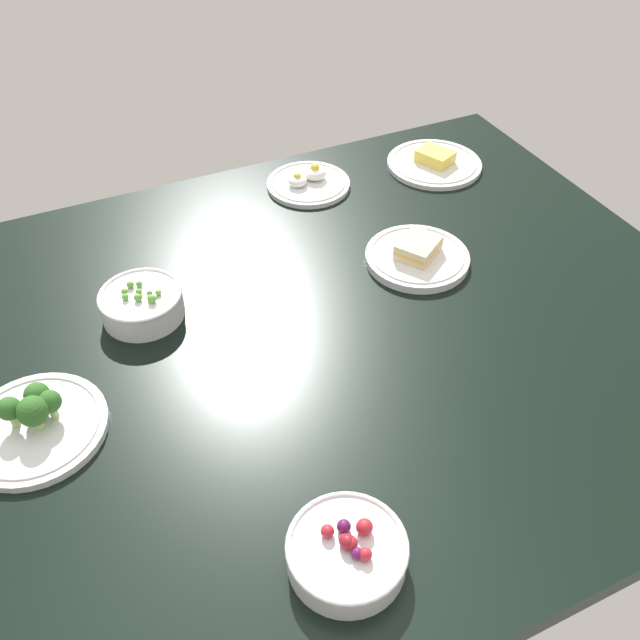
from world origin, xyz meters
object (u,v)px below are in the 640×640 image
plate_eggs (308,182)px  plate_broccoli (34,423)px  plate_sandwich (417,255)px  plate_cheese (434,162)px  bowl_peas (142,303)px  bowl_berries (347,552)px

plate_eggs → plate_broccoli: bearing=35.0°
plate_sandwich → plate_eggs: size_ratio=1.09×
plate_sandwich → plate_cheese: size_ratio=0.92×
plate_broccoli → plate_eggs: size_ratio=1.17×
plate_eggs → plate_cheese: size_ratio=0.85×
plate_eggs → bowl_peas: (43.69, 26.81, 1.71)cm
bowl_berries → plate_sandwich: 63.66cm
plate_cheese → plate_eggs: bearing=-8.1°
plate_broccoli → bowl_peas: size_ratio=1.48×
plate_broccoli → plate_eggs: plate_broccoli is taller
plate_broccoli → bowl_peas: (-20.83, -18.44, 1.02)cm
plate_sandwich → plate_eggs: (8.00, -33.55, -0.30)cm
plate_eggs → plate_cheese: 30.29cm
plate_sandwich → plate_cheese: (-21.98, -29.27, -0.38)cm
bowl_berries → plate_sandwich: size_ratio=0.77×
plate_broccoli → bowl_peas: bearing=-138.5°
plate_sandwich → bowl_peas: bearing=-7.4°
bowl_berries → bowl_peas: bowl_peas is taller
plate_broccoli → plate_cheese: (-94.50, -40.97, -0.78)cm
plate_cheese → bowl_peas: 77.06cm
plate_cheese → plate_broccoli: bearing=23.4°
plate_broccoli → plate_eggs: 78.81cm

